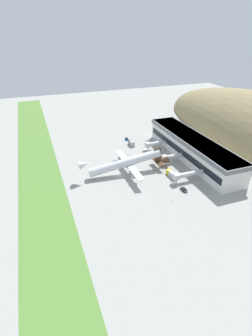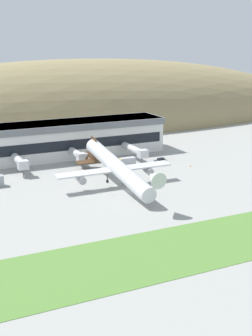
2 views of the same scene
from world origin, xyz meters
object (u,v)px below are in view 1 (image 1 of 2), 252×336
Objects in this scene: terminal_building at (192,147)px; jetway_1 at (171,157)px; service_car_1 at (127,139)px; fuel_truck at (172,174)px; cargo_airplane at (127,163)px; box_truck at (132,143)px; jetway_2 at (187,175)px; traffic_cone_0 at (172,202)px; service_car_0 at (184,190)px; jetway_0 at (154,144)px.

terminal_building reaches higher than jetway_1.
service_car_1 is 0.45× the size of fuel_truck.
cargo_airplane is 13.64× the size of service_car_1.
box_truck is at bearing -173.70° from fuel_truck.
jetway_2 is 8.73m from fuel_truck.
box_truck is (-46.69, -5.16, 0.23)m from fuel_truck.
jetway_2 is at bearing 130.71° from traffic_cone_0.
cargo_airplane is 37.92m from box_truck.
jetway_1 is 30.28m from service_car_0.
jetway_0 is 59.13m from traffic_cone_0.
jetway_0 reaches higher than traffic_cone_0.
box_truck is (-30.77, -27.33, -6.01)m from terminal_building.
cargo_airplane is at bearing -85.81° from jetway_1.
traffic_cone_0 is at bearing -49.29° from jetway_2.
service_car_0 is 1.17× the size of service_car_1.
jetway_0 is 1.12× the size of jetway_1.
fuel_truck is at bearing -26.32° from jetway_1.
jetway_1 reaches higher than box_truck.
box_truck is (-11.06, -11.62, -2.39)m from jetway_0.
service_car_0 is at bearing -37.49° from terminal_building.
terminal_building is 38.67m from service_car_0.
terminal_building is 4.74× the size of jetway_2.
jetway_2 is 32.48m from cargo_airplane.
cargo_airplane is at bearing -50.14° from jetway_0.
service_car_1 reaches higher than service_car_0.
box_truck is at bearing 174.81° from traffic_cone_0.
traffic_cone_0 is (13.89, -16.14, -3.71)m from jetway_2.
terminal_building is at bearing 142.51° from service_car_0.
terminal_building is 50.09m from traffic_cone_0.
service_car_1 is 10.21m from box_truck.
fuel_truck is at bearing -10.28° from jetway_0.
service_car_1 reaches higher than traffic_cone_0.
fuel_truck is (14.68, -7.26, -2.61)m from jetway_1.
service_car_0 is at bearing 3.22° from service_car_1.
jetway_1 is 21.57m from jetway_2.
service_car_1 is at bearing 175.36° from traffic_cone_0.
jetway_1 is at bearing 173.63° from jetway_2.
cargo_airplane is 6.07× the size of fuel_truck.
jetway_0 reaches higher than fuel_truck.
cargo_airplane is at bearing -120.81° from fuel_truck.
jetway_2 is 29.47× the size of traffic_cone_0.
cargo_airplane reaches higher than jetway_2.
jetway_0 is 50.56m from service_car_0.
service_car_1 is (-21.22, -11.44, -3.34)m from jetway_0.
jetway_1 is (1.24, -14.91, -3.63)m from terminal_building.
jetway_1 is at bearing 152.31° from traffic_cone_0.
jetway_2 is 1.99× the size of fuel_truck.
terminal_building reaches higher than traffic_cone_0.
fuel_truck is 1.26× the size of box_truck.
jetway_1 and jetway_2 have the same top height.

